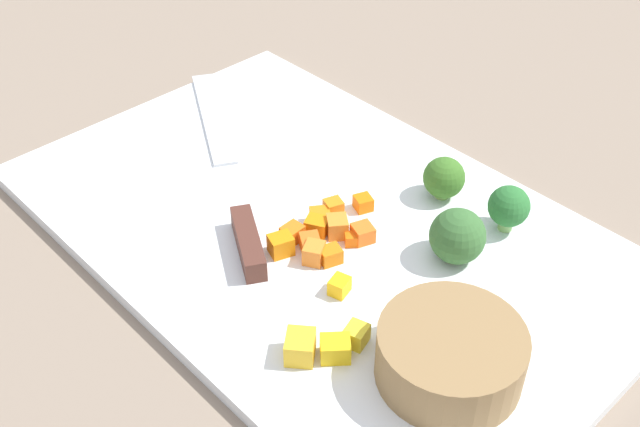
% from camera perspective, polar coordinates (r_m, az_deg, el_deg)
% --- Properties ---
extents(ground_plane, '(4.00, 4.00, 0.00)m').
position_cam_1_polar(ground_plane, '(0.64, 0.00, -1.51)').
color(ground_plane, gray).
extents(cutting_board, '(0.52, 0.33, 0.01)m').
position_cam_1_polar(cutting_board, '(0.64, 0.00, -1.11)').
color(cutting_board, white).
rests_on(cutting_board, ground_plane).
extents(prep_bowl, '(0.10, 0.10, 0.04)m').
position_cam_1_polar(prep_bowl, '(0.52, 9.59, -10.24)').
color(prep_bowl, olive).
rests_on(prep_bowl, cutting_board).
extents(chef_knife, '(0.29, 0.17, 0.02)m').
position_cam_1_polar(chef_knife, '(0.66, -6.28, 1.35)').
color(chef_knife, silver).
rests_on(chef_knife, cutting_board).
extents(carrot_dice_0, '(0.02, 0.02, 0.01)m').
position_cam_1_polar(carrot_dice_0, '(0.63, 0.59, -0.27)').
color(carrot_dice_0, orange).
rests_on(carrot_dice_0, cutting_board).
extents(carrot_dice_1, '(0.02, 0.02, 0.01)m').
position_cam_1_polar(carrot_dice_1, '(0.60, 0.77, -3.09)').
color(carrot_dice_1, orange).
rests_on(carrot_dice_1, cutting_board).
extents(carrot_dice_2, '(0.02, 0.02, 0.02)m').
position_cam_1_polar(carrot_dice_2, '(0.60, -2.90, -2.33)').
color(carrot_dice_2, orange).
rests_on(carrot_dice_2, cutting_board).
extents(carrot_dice_3, '(0.02, 0.02, 0.02)m').
position_cam_1_polar(carrot_dice_3, '(0.62, 1.05, -1.13)').
color(carrot_dice_3, orange).
rests_on(carrot_dice_3, cutting_board).
extents(carrot_dice_4, '(0.02, 0.02, 0.01)m').
position_cam_1_polar(carrot_dice_4, '(0.64, 1.19, 0.29)').
color(carrot_dice_4, orange).
rests_on(carrot_dice_4, cutting_board).
extents(carrot_dice_5, '(0.01, 0.01, 0.01)m').
position_cam_1_polar(carrot_dice_5, '(0.61, 2.15, -2.01)').
color(carrot_dice_5, orange).
rests_on(carrot_dice_5, cutting_board).
extents(carrot_dice_6, '(0.02, 0.02, 0.01)m').
position_cam_1_polar(carrot_dice_6, '(0.65, 3.21, 0.78)').
color(carrot_dice_6, orange).
rests_on(carrot_dice_6, cutting_board).
extents(carrot_dice_7, '(0.02, 0.02, 0.01)m').
position_cam_1_polar(carrot_dice_7, '(0.61, -0.71, -2.31)').
color(carrot_dice_7, orange).
rests_on(carrot_dice_7, cutting_board).
extents(carrot_dice_8, '(0.02, 0.02, 0.01)m').
position_cam_1_polar(carrot_dice_8, '(0.62, 3.17, -1.46)').
color(carrot_dice_8, orange).
rests_on(carrot_dice_8, cutting_board).
extents(carrot_dice_9, '(0.02, 0.02, 0.01)m').
position_cam_1_polar(carrot_dice_9, '(0.62, -0.22, -0.90)').
color(carrot_dice_9, orange).
rests_on(carrot_dice_9, cutting_board).
extents(carrot_dice_10, '(0.02, 0.02, 0.01)m').
position_cam_1_polar(carrot_dice_10, '(0.61, -1.82, -1.63)').
color(carrot_dice_10, orange).
rests_on(carrot_dice_10, cutting_board).
extents(carrot_dice_11, '(0.02, 0.02, 0.02)m').
position_cam_1_polar(carrot_dice_11, '(0.60, -0.44, -2.93)').
color(carrot_dice_11, orange).
rests_on(carrot_dice_11, cutting_board).
extents(pepper_dice_0, '(0.02, 0.02, 0.01)m').
position_cam_1_polar(pepper_dice_0, '(0.54, 2.70, -8.96)').
color(pepper_dice_0, yellow).
rests_on(pepper_dice_0, cutting_board).
extents(pepper_dice_1, '(0.03, 0.03, 0.02)m').
position_cam_1_polar(pepper_dice_1, '(0.53, -1.47, -9.81)').
color(pepper_dice_1, yellow).
rests_on(pepper_dice_1, cutting_board).
extents(pepper_dice_2, '(0.02, 0.02, 0.01)m').
position_cam_1_polar(pepper_dice_2, '(0.57, 1.45, -5.37)').
color(pepper_dice_2, yellow).
rests_on(pepper_dice_2, cutting_board).
extents(pepper_dice_3, '(0.03, 0.03, 0.02)m').
position_cam_1_polar(pepper_dice_3, '(0.53, 1.13, -9.95)').
color(pepper_dice_3, yellow).
rests_on(pepper_dice_3, cutting_board).
extents(broccoli_floret_0, '(0.04, 0.04, 0.04)m').
position_cam_1_polar(broccoli_floret_0, '(0.66, 9.13, 2.60)').
color(broccoli_floret_0, '#8FC05D').
rests_on(broccoli_floret_0, cutting_board).
extents(broccoli_floret_1, '(0.03, 0.03, 0.04)m').
position_cam_1_polar(broccoli_floret_1, '(0.63, 13.75, 0.48)').
color(broccoli_floret_1, '#87BD68').
rests_on(broccoli_floret_1, cutting_board).
extents(broccoli_floret_2, '(0.04, 0.04, 0.04)m').
position_cam_1_polar(broccoli_floret_2, '(0.60, 10.10, -1.68)').
color(broccoli_floret_2, '#98B76C').
rests_on(broccoli_floret_2, cutting_board).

